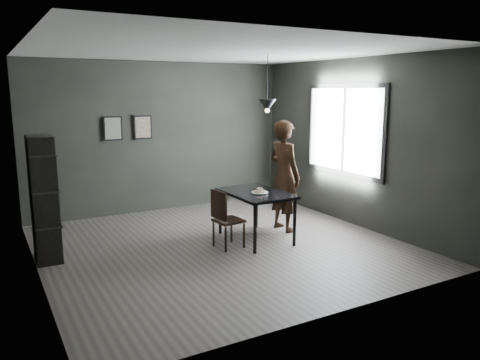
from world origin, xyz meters
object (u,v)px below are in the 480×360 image
woman (284,176)px  pendant_lamp (267,105)px  cafe_table (256,197)px  shelf_unit (44,199)px  wood_chair (224,215)px  white_plate (260,193)px

woman → pendant_lamp: size_ratio=2.09×
cafe_table → shelf_unit: (-2.92, 0.62, 0.17)m
shelf_unit → pendant_lamp: (3.17, -0.52, 1.21)m
woman → wood_chair: bearing=100.0°
pendant_lamp → shelf_unit: bearing=170.6°
wood_chair → white_plate: bearing=-5.0°
wood_chair → pendant_lamp: pendant_lamp is taller
white_plate → woman: size_ratio=0.13×
cafe_table → pendant_lamp: size_ratio=1.39×
white_plate → wood_chair: size_ratio=0.27×
cafe_table → woman: bearing=18.4°
woman → wood_chair: size_ratio=2.09×
cafe_table → pendant_lamp: bearing=21.8°
wood_chair → pendant_lamp: size_ratio=1.00×
white_plate → shelf_unit: shelf_unit is taller
white_plate → shelf_unit: 3.01m
woman → shelf_unit: bearing=78.5°
cafe_table → woman: size_ratio=0.66×
pendant_lamp → woman: bearing=16.2°
woman → pendant_lamp: pendant_lamp is taller
cafe_table → wood_chair: size_ratio=1.39×
white_plate → cafe_table: bearing=89.5°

